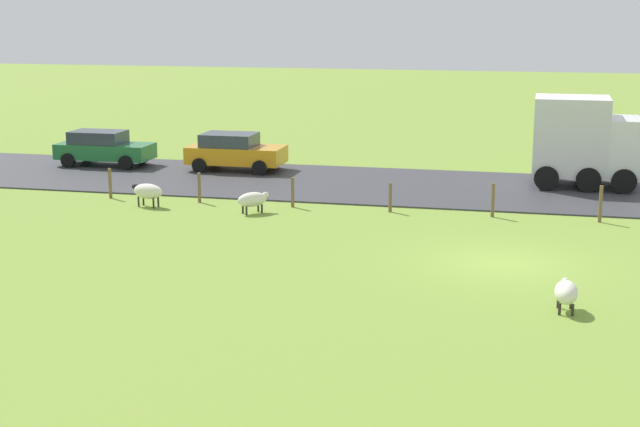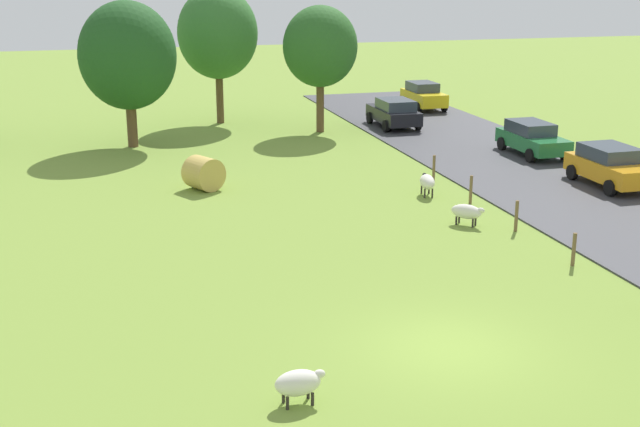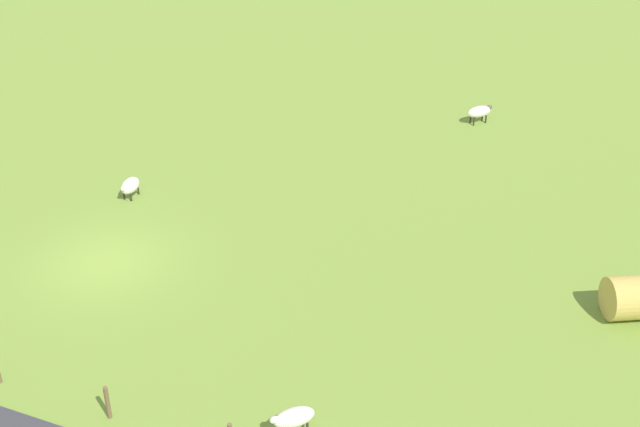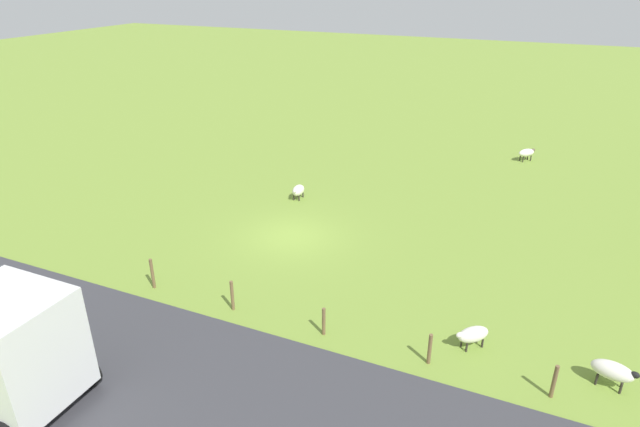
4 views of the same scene
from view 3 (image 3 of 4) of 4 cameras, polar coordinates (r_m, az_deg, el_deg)
ground_plane at (r=29.49m, az=-14.10°, el=-3.19°), size 160.00×160.00×0.00m
sheep_0 at (r=22.31m, az=-1.78°, el=-13.47°), size 1.14×1.15×0.75m
sheep_1 at (r=38.64m, az=10.59°, el=6.70°), size 1.18×1.15×0.80m
sheep_2 at (r=32.88m, az=-12.57°, el=1.82°), size 1.11×0.60×0.76m
hay_bale_0 at (r=27.48m, az=19.84°, el=-5.33°), size 1.78×1.73×1.36m
fence_post_2 at (r=23.32m, az=-14.01°, el=-12.15°), size 0.12×0.12×1.04m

